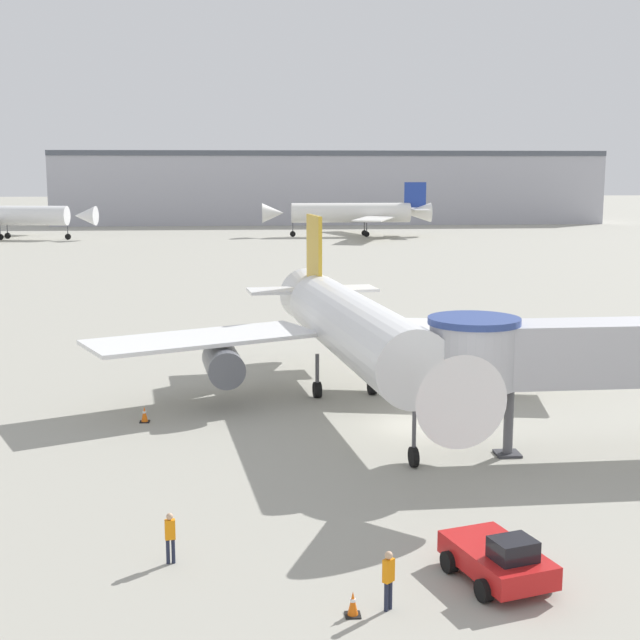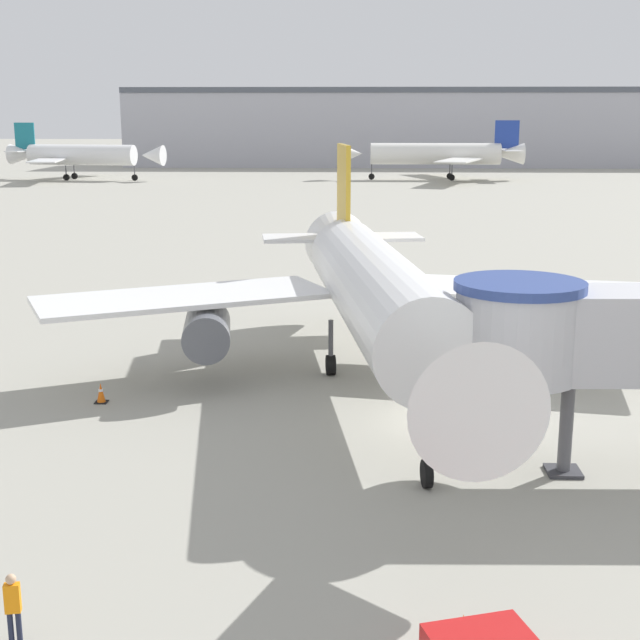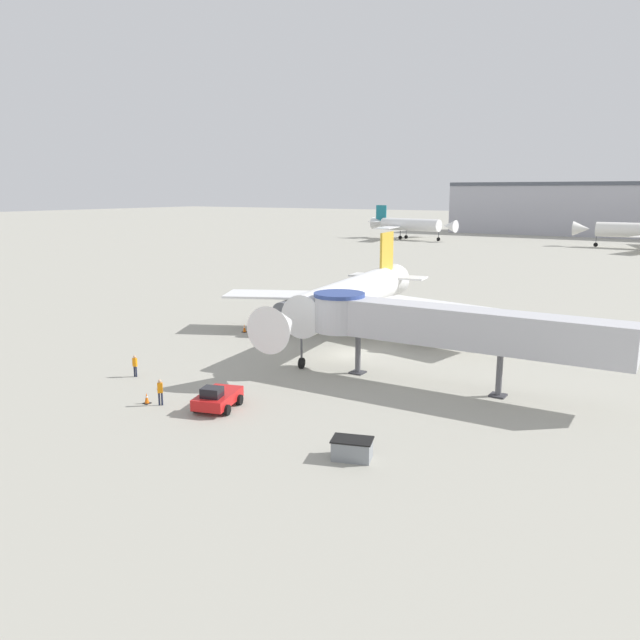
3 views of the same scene
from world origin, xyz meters
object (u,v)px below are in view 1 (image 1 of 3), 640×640
(ground_crew_marshaller, at_px, (388,576))
(background_jet_teal_tail, at_px, (12,216))
(traffic_cone_apron_front, at_px, (353,604))
(traffic_cone_near_nose, at_px, (461,538))
(main_airplane, at_px, (353,330))
(traffic_cone_port_wing, at_px, (144,415))
(pushback_tug_red, at_px, (499,559))
(background_jet_blue_tail, at_px, (355,213))
(ground_crew_wing_walker, at_px, (170,534))

(ground_crew_marshaller, bearing_deg, background_jet_teal_tail, -114.04)
(traffic_cone_apron_front, xyz_separation_m, traffic_cone_near_nose, (4.26, 4.52, -0.06))
(ground_crew_marshaller, relative_size, background_jet_teal_tail, 0.06)
(main_airplane, xyz_separation_m, traffic_cone_port_wing, (-11.07, -2.68, -3.78))
(background_jet_teal_tail, bearing_deg, traffic_cone_apron_front, -153.64)
(pushback_tug_red, bearing_deg, traffic_cone_apron_front, -176.34)
(main_airplane, bearing_deg, traffic_cone_near_nose, -92.98)
(traffic_cone_apron_front, xyz_separation_m, ground_crew_marshaller, (1.07, 0.26, 0.69))
(background_jet_blue_tail, xyz_separation_m, background_jet_teal_tail, (-64.27, -2.41, -0.16))
(pushback_tug_red, relative_size, traffic_cone_apron_front, 5.69)
(ground_crew_marshaller, distance_m, background_jet_teal_tail, 153.55)
(ground_crew_marshaller, xyz_separation_m, background_jet_teal_tail, (-47.86, 145.86, 3.36))
(traffic_cone_near_nose, bearing_deg, ground_crew_wing_walker, -176.62)
(pushback_tug_red, xyz_separation_m, traffic_cone_port_wing, (-13.16, 19.06, -0.36))
(main_airplane, bearing_deg, background_jet_blue_tail, 75.62)
(pushback_tug_red, xyz_separation_m, ground_crew_marshaller, (-3.73, -1.53, 0.29))
(traffic_cone_port_wing, bearing_deg, main_airplane, 13.59)
(main_airplane, xyz_separation_m, pushback_tug_red, (2.09, -21.73, -3.42))
(main_airplane, relative_size, background_jet_teal_tail, 1.01)
(background_jet_blue_tail, bearing_deg, pushback_tug_red, -5.03)
(traffic_cone_near_nose, relative_size, ground_crew_wing_walker, 0.37)
(traffic_cone_near_nose, distance_m, ground_crew_marshaller, 5.37)
(traffic_cone_apron_front, distance_m, ground_crew_marshaller, 1.31)
(background_jet_blue_tail, distance_m, background_jet_teal_tail, 64.32)
(ground_crew_marshaller, bearing_deg, background_jet_blue_tail, -138.52)
(ground_crew_marshaller, height_order, background_jet_blue_tail, background_jet_blue_tail)
(traffic_cone_port_wing, relative_size, ground_crew_wing_walker, 0.47)
(traffic_cone_apron_front, distance_m, traffic_cone_near_nose, 6.21)
(traffic_cone_port_wing, distance_m, background_jet_blue_tail, 130.35)
(traffic_cone_port_wing, bearing_deg, ground_crew_marshaller, -65.39)
(main_airplane, relative_size, traffic_cone_port_wing, 36.19)
(traffic_cone_near_nose, height_order, ground_crew_marshaller, ground_crew_marshaller)
(main_airplane, height_order, background_jet_blue_tail, background_jet_blue_tail)
(main_airplane, distance_m, background_jet_blue_tail, 125.88)
(traffic_cone_apron_front, bearing_deg, main_airplane, 83.42)
(pushback_tug_red, xyz_separation_m, traffic_cone_near_nose, (-0.54, 2.73, -0.46))
(pushback_tug_red, xyz_separation_m, background_jet_blue_tail, (12.69, 146.75, 3.82))
(main_airplane, distance_m, pushback_tug_red, 22.10)
(main_airplane, distance_m, ground_crew_wing_walker, 21.50)
(traffic_cone_near_nose, bearing_deg, main_airplane, 94.66)
(background_jet_teal_tail, bearing_deg, ground_crew_wing_walker, -155.23)
(pushback_tug_red, relative_size, background_jet_blue_tail, 0.12)
(ground_crew_wing_walker, bearing_deg, traffic_cone_apron_front, 134.82)
(ground_crew_wing_walker, bearing_deg, ground_crew_marshaller, 141.14)
(traffic_cone_near_nose, height_order, background_jet_teal_tail, background_jet_teal_tail)
(traffic_cone_port_wing, distance_m, ground_crew_wing_walker, 17.15)
(main_airplane, height_order, pushback_tug_red, main_airplane)
(main_airplane, xyz_separation_m, background_jet_teal_tail, (-49.50, 122.60, 0.23))
(pushback_tug_red, bearing_deg, background_jet_teal_tail, 92.88)
(traffic_cone_port_wing, xyz_separation_m, traffic_cone_apron_front, (8.35, -20.85, -0.04))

